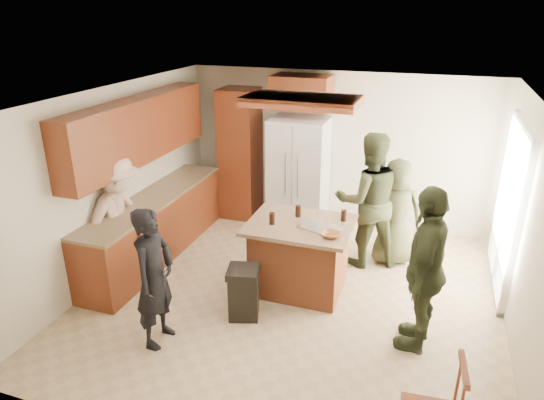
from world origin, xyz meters
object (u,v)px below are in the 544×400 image
(person_front_left, at_px, (154,278))
(person_side_right, at_px, (425,269))
(person_behind_left, at_px, (368,200))
(person_counter, at_px, (119,219))
(person_behind_right, at_px, (395,212))
(trash_bin, at_px, (244,292))
(refrigerator, at_px, (298,173))
(kitchen_island, at_px, (299,256))

(person_front_left, xyz_separation_m, person_side_right, (2.67, 0.86, 0.13))
(person_side_right, bearing_deg, person_behind_left, -145.23)
(person_side_right, bearing_deg, person_front_left, -64.29)
(person_behind_left, xyz_separation_m, person_counter, (-3.01, -1.45, -0.10))
(person_front_left, relative_size, person_behind_left, 0.82)
(person_behind_right, bearing_deg, person_side_right, 90.36)
(person_counter, relative_size, trash_bin, 2.71)
(person_front_left, bearing_deg, person_behind_right, -39.96)
(refrigerator, bearing_deg, person_front_left, -99.67)
(person_behind_right, relative_size, person_side_right, 0.83)
(person_behind_left, xyz_separation_m, trash_bin, (-1.14, -1.77, -0.63))
(person_counter, height_order, refrigerator, refrigerator)
(person_side_right, xyz_separation_m, refrigerator, (-2.09, 2.57, -0.01))
(refrigerator, relative_size, trash_bin, 2.86)
(person_side_right, xyz_separation_m, kitchen_island, (-1.52, 0.64, -0.44))
(person_behind_right, relative_size, trash_bin, 2.42)
(person_behind_left, xyz_separation_m, person_side_right, (0.83, -1.62, -0.04))
(person_behind_right, distance_m, person_counter, 3.73)
(person_behind_right, xyz_separation_m, person_side_right, (0.46, -1.77, 0.15))
(person_side_right, distance_m, kitchen_island, 1.71)
(kitchen_island, bearing_deg, refrigerator, 106.48)
(person_front_left, bearing_deg, person_behind_left, -36.58)
(person_behind_right, height_order, kitchen_island, person_behind_right)
(kitchen_island, bearing_deg, person_counter, -168.58)
(person_behind_left, bearing_deg, person_counter, 3.33)
(trash_bin, bearing_deg, person_side_right, 4.09)
(person_counter, bearing_deg, kitchen_island, -75.73)
(person_side_right, relative_size, person_counter, 1.07)
(person_behind_left, distance_m, person_counter, 3.34)
(person_side_right, height_order, trash_bin, person_side_right)
(person_behind_right, distance_m, kitchen_island, 1.58)
(person_front_left, bearing_deg, person_counter, 48.20)
(person_behind_right, relative_size, person_counter, 0.89)
(person_behind_right, height_order, trash_bin, person_behind_right)
(person_behind_right, relative_size, refrigerator, 0.85)
(refrigerator, bearing_deg, person_behind_right, -25.97)
(person_front_left, relative_size, person_behind_right, 1.03)
(refrigerator, bearing_deg, trash_bin, -87.43)
(person_behind_left, xyz_separation_m, kitchen_island, (-0.70, -0.98, -0.48))
(person_front_left, height_order, person_behind_right, person_front_left)
(person_side_right, bearing_deg, kitchen_island, -105.13)
(person_front_left, xyz_separation_m, trash_bin, (0.71, 0.72, -0.47))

